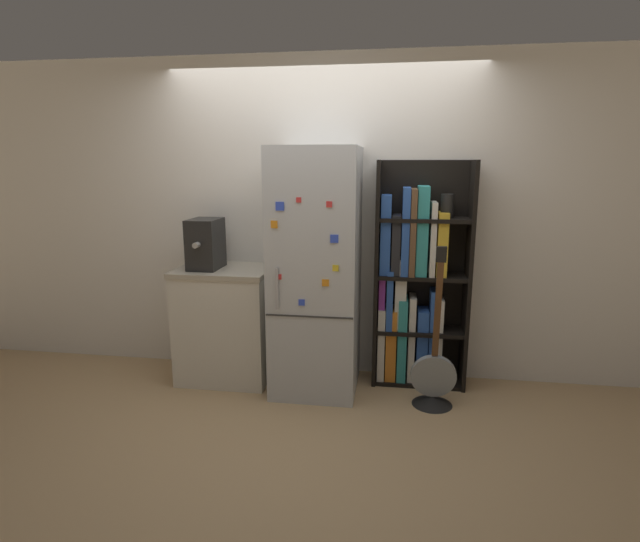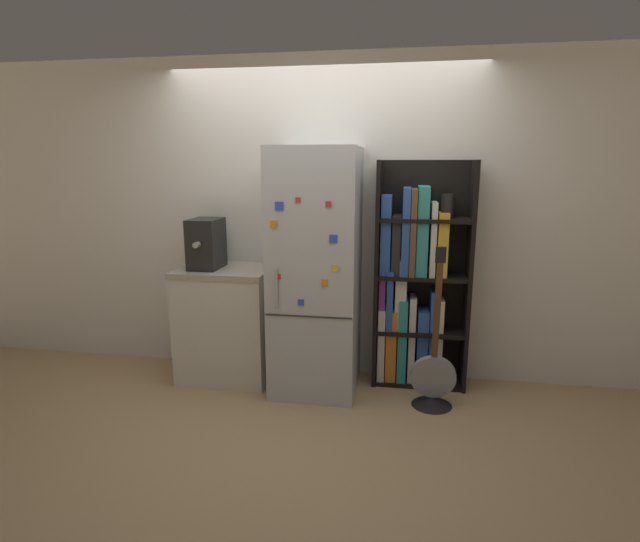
{
  "view_description": "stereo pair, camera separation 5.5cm",
  "coord_description": "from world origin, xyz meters",
  "px_view_note": "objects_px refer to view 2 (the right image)",
  "views": [
    {
      "loc": [
        0.59,
        -3.59,
        1.76
      ],
      "look_at": [
        0.02,
        0.15,
        0.94
      ],
      "focal_mm": 28.0,
      "sensor_mm": 36.0,
      "label": 1
    },
    {
      "loc": [
        0.64,
        -3.58,
        1.76
      ],
      "look_at": [
        0.02,
        0.15,
        0.94
      ],
      "focal_mm": 28.0,
      "sensor_mm": 36.0,
      "label": 2
    }
  ],
  "objects_px": {
    "refrigerator": "(316,272)",
    "guitar": "(433,384)",
    "espresso_machine": "(206,244)",
    "bookshelf": "(413,286)"
  },
  "relations": [
    {
      "from": "espresso_machine",
      "to": "guitar",
      "type": "xyz_separation_m",
      "value": [
        1.8,
        -0.23,
        -0.96
      ]
    },
    {
      "from": "refrigerator",
      "to": "bookshelf",
      "type": "bearing_deg",
      "value": 15.87
    },
    {
      "from": "refrigerator",
      "to": "guitar",
      "type": "xyz_separation_m",
      "value": [
        0.9,
        -0.2,
        -0.77
      ]
    },
    {
      "from": "guitar",
      "to": "bookshelf",
      "type": "bearing_deg",
      "value": 110.85
    },
    {
      "from": "bookshelf",
      "to": "espresso_machine",
      "type": "relative_size",
      "value": 4.5
    },
    {
      "from": "refrigerator",
      "to": "espresso_machine",
      "type": "distance_m",
      "value": 0.92
    },
    {
      "from": "bookshelf",
      "to": "guitar",
      "type": "bearing_deg",
      "value": -69.15
    },
    {
      "from": "espresso_machine",
      "to": "guitar",
      "type": "relative_size",
      "value": 0.33
    },
    {
      "from": "refrigerator",
      "to": "guitar",
      "type": "height_order",
      "value": "refrigerator"
    },
    {
      "from": "espresso_machine",
      "to": "refrigerator",
      "type": "bearing_deg",
      "value": -2.3
    }
  ]
}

